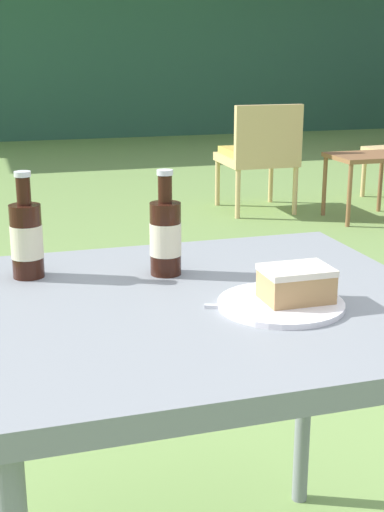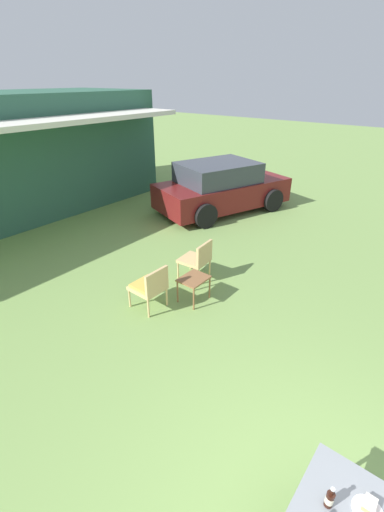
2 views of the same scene
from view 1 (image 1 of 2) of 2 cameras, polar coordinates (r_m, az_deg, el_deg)
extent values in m
cube|color=#2D5B47|center=(11.63, -7.16, 18.23)|extent=(10.20, 3.57, 3.19)
cylinder|color=tan|center=(5.63, 6.32, 6.06)|extent=(0.04, 0.04, 0.35)
cylinder|color=tan|center=(5.48, 2.05, 5.87)|extent=(0.04, 0.04, 0.35)
cylinder|color=tan|center=(5.21, 8.25, 5.18)|extent=(0.04, 0.04, 0.35)
cylinder|color=tan|center=(5.05, 3.68, 4.96)|extent=(0.04, 0.04, 0.35)
cube|color=tan|center=(5.30, 5.13, 7.71)|extent=(0.50, 0.52, 0.06)
cube|color=tan|center=(5.06, 6.16, 9.79)|extent=(0.49, 0.06, 0.38)
cube|color=gold|center=(5.29, 5.14, 8.30)|extent=(0.45, 0.45, 0.05)
cylinder|color=tan|center=(5.97, 13.57, 6.29)|extent=(0.04, 0.04, 0.35)
cube|color=brown|center=(5.13, 13.88, 7.73)|extent=(0.50, 0.41, 0.03)
cylinder|color=brown|center=(4.90, 12.47, 4.74)|extent=(0.03, 0.03, 0.43)
cylinder|color=brown|center=(5.21, 10.55, 5.51)|extent=(0.03, 0.03, 0.43)
cylinder|color=brown|center=(5.43, 14.84, 5.67)|extent=(0.03, 0.03, 0.43)
cube|color=gray|center=(1.29, 1.28, -4.18)|extent=(0.82, 0.76, 0.04)
cylinder|color=gray|center=(1.70, -14.90, -12.92)|extent=(0.04, 0.04, 0.68)
cylinder|color=gray|center=(1.85, 9.01, -9.94)|extent=(0.04, 0.04, 0.68)
cylinder|color=white|center=(1.24, 7.12, -3.83)|extent=(0.22, 0.22, 0.01)
cube|color=tan|center=(1.25, 8.32, -2.43)|extent=(0.12, 0.08, 0.05)
cube|color=silver|center=(1.24, 8.38, -1.13)|extent=(0.12, 0.09, 0.01)
cylinder|color=black|center=(1.40, -2.13, 1.38)|extent=(0.06, 0.06, 0.14)
cylinder|color=black|center=(1.37, -2.17, 5.38)|extent=(0.03, 0.03, 0.05)
cylinder|color=silver|center=(1.37, -2.19, 6.70)|extent=(0.03, 0.03, 0.01)
cylinder|color=beige|center=(1.40, -2.13, 1.38)|extent=(0.06, 0.06, 0.06)
cylinder|color=black|center=(1.41, -13.08, 1.16)|extent=(0.06, 0.06, 0.14)
cylinder|color=black|center=(1.39, -13.34, 5.10)|extent=(0.03, 0.03, 0.05)
cylinder|color=silver|center=(1.39, -13.42, 6.40)|extent=(0.03, 0.03, 0.01)
cylinder|color=beige|center=(1.41, -13.08, 1.16)|extent=(0.06, 0.06, 0.06)
cube|color=silver|center=(1.23, 5.43, -4.13)|extent=(0.18, 0.08, 0.01)
camera|label=2|loc=(3.01, -87.26, 56.34)|focal=24.00mm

